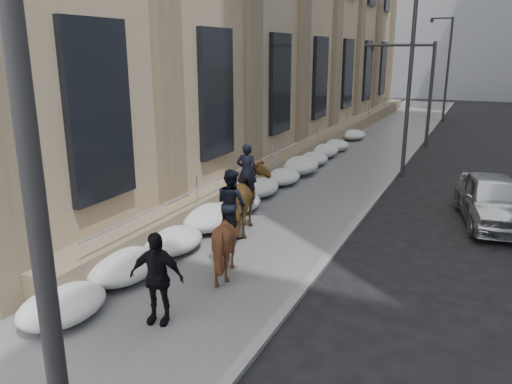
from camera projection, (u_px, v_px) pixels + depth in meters
ground at (175, 296)px, 11.55m from camera, size 140.00×140.00×0.00m
sidewalk at (313, 189)px, 20.27m from camera, size 5.00×80.00×0.12m
curb at (378, 197)px, 19.21m from camera, size 0.24×80.00×0.12m
bg_building_far at (409, 20)px, 74.15m from camera, size 24.00×12.00×20.00m
streetlight_near at (16, 166)px, 3.96m from camera, size 1.71×0.24×8.00m
streetlight_mid at (406, 72)px, 21.43m from camera, size 1.71×0.24×8.00m
streetlight_far at (446, 63)px, 38.90m from camera, size 1.71×0.24×8.00m
traffic_signal at (415, 77)px, 28.85m from camera, size 4.10×0.22×6.00m
snow_bank at (262, 186)px, 19.08m from camera, size 1.70×18.10×0.76m
mounted_horse_left at (250, 197)px, 15.06m from camera, size 1.81×2.66×2.69m
mounted_horse_right at (227, 231)px, 12.33m from camera, size 2.04×2.13×2.59m
pedestrian at (156, 278)px, 9.98m from camera, size 1.21×0.71×1.94m
car_silver at (492, 199)px, 16.25m from camera, size 2.80×5.01×1.61m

